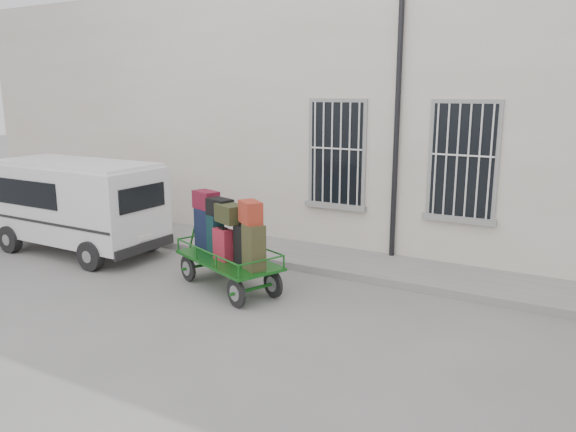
# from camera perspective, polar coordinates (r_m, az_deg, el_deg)

# --- Properties ---
(ground) EXTENTS (80.00, 80.00, 0.00)m
(ground) POSITION_cam_1_polar(r_m,az_deg,el_deg) (10.11, -0.31, -8.14)
(ground) COLOR slate
(ground) RESTS_ON ground
(building) EXTENTS (24.00, 5.15, 6.00)m
(building) POSITION_cam_1_polar(r_m,az_deg,el_deg) (14.50, 10.76, 10.04)
(building) COLOR beige
(building) RESTS_ON ground
(sidewalk) EXTENTS (24.00, 1.70, 0.15)m
(sidewalk) POSITION_cam_1_polar(r_m,az_deg,el_deg) (11.95, 4.98, -4.54)
(sidewalk) COLOR slate
(sidewalk) RESTS_ON ground
(luggage_cart) EXTENTS (2.62, 1.79, 1.75)m
(luggage_cart) POSITION_cam_1_polar(r_m,az_deg,el_deg) (10.29, -6.19, -2.29)
(luggage_cart) COLOR black
(luggage_cart) RESTS_ON ground
(van) EXTENTS (4.13, 1.90, 2.07)m
(van) POSITION_cam_1_polar(r_m,az_deg,el_deg) (13.43, -20.68, 1.47)
(van) COLOR white
(van) RESTS_ON ground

